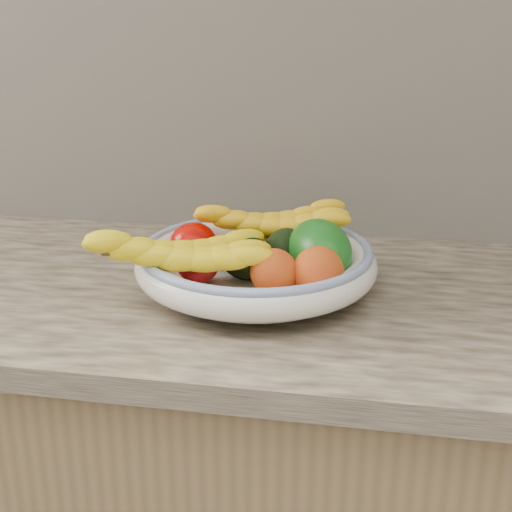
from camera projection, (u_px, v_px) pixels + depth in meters
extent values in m
cube|color=tan|center=(258.00, 297.00, 1.19)|extent=(2.44, 0.66, 0.04)
cube|color=beige|center=(286.00, 108.00, 1.38)|extent=(2.40, 0.02, 0.50)
cylinder|color=white|center=(256.00, 286.00, 1.16)|extent=(0.13, 0.13, 0.02)
cylinder|color=white|center=(256.00, 278.00, 1.16)|extent=(0.32, 0.32, 0.01)
torus|color=white|center=(256.00, 263.00, 1.15)|extent=(0.39, 0.39, 0.05)
torus|color=#37569B|center=(256.00, 250.00, 1.14)|extent=(0.37, 0.37, 0.02)
ellipsoid|color=#EB4904|center=(253.00, 243.00, 1.22)|extent=(0.05, 0.05, 0.05)
ellipsoid|color=orange|center=(276.00, 238.00, 1.25)|extent=(0.07, 0.07, 0.05)
ellipsoid|color=orange|center=(263.00, 245.00, 1.22)|extent=(0.06, 0.06, 0.05)
ellipsoid|color=#C10600|center=(194.00, 244.00, 1.19)|extent=(0.09, 0.09, 0.07)
ellipsoid|color=#A60B10|center=(198.00, 263.00, 1.11)|extent=(0.09, 0.09, 0.06)
ellipsoid|color=black|center=(244.00, 255.00, 1.14)|extent=(0.13, 0.13, 0.08)
ellipsoid|color=black|center=(286.00, 249.00, 1.17)|extent=(0.09, 0.11, 0.07)
ellipsoid|color=#105512|center=(319.00, 251.00, 1.12)|extent=(0.17, 0.18, 0.12)
ellipsoid|color=orange|center=(274.00, 272.00, 1.06)|extent=(0.09, 0.09, 0.07)
ellipsoid|color=orange|center=(318.00, 272.00, 1.06)|extent=(0.08, 0.08, 0.08)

